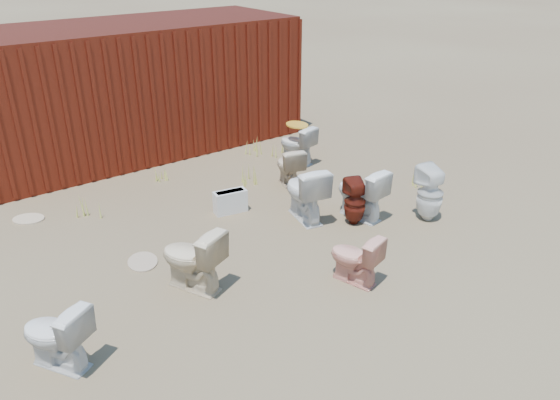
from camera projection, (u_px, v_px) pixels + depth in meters
ground at (307, 253)px, 7.30m from camera, size 100.00×100.00×0.00m
shipping_container at (139, 87)px, 10.55m from camera, size 6.00×2.40×2.40m
toilet_front_a at (55, 336)px, 5.23m from camera, size 0.72×0.82×0.72m
toilet_front_pink at (355, 258)px, 6.56m from camera, size 0.52×0.72×0.66m
toilet_front_c at (305, 192)px, 8.02m from camera, size 0.66×0.93×0.86m
toilet_front_maroon at (355, 202)px, 7.91m from camera, size 0.41×0.41×0.69m
toilet_front_e at (361, 193)px, 8.06m from camera, size 0.54×0.83×0.80m
toilet_back_beige_left at (192, 259)px, 6.40m from camera, size 0.74×0.91×0.81m
toilet_back_beige_right at (289, 166)px, 9.13m from camera, size 0.57×0.77×0.70m
toilet_back_yellowlid at (297, 144)px, 10.06m from camera, size 0.55×0.78×0.73m
toilet_back_e at (430, 193)px, 8.00m from camera, size 0.44×0.44×0.84m
yellow_lid at (297, 125)px, 9.89m from camera, size 0.37×0.46×0.02m
loose_tank at (230, 202)px, 8.31m from camera, size 0.53×0.28×0.35m
loose_lid_near at (143, 262)px, 7.07m from camera, size 0.50×0.58×0.02m
loose_lid_far at (29, 219)px, 8.15m from camera, size 0.59×0.58×0.02m
weed_clump_a at (88, 208)px, 8.14m from camera, size 0.36×0.36×0.32m
weed_clump_b at (246, 176)px, 9.27m from camera, size 0.32×0.32×0.30m
weed_clump_c at (280, 148)px, 10.40m from camera, size 0.36×0.36×0.36m
weed_clump_d at (161, 173)px, 9.45m from camera, size 0.30×0.30×0.23m
weed_clump_e at (255, 147)px, 10.54m from camera, size 0.34×0.34×0.29m
weed_clump_f at (418, 180)px, 9.22m from camera, size 0.28×0.28×0.22m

